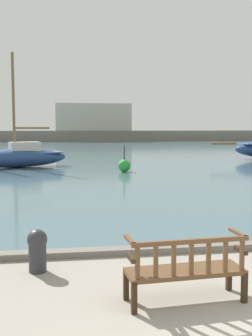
{
  "coord_description": "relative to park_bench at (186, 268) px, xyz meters",
  "views": [
    {
      "loc": [
        -2.48,
        -3.71,
        2.36
      ],
      "look_at": [
        -0.44,
        10.0,
        1.0
      ],
      "focal_mm": 45.0,
      "sensor_mm": 36.0,
      "label": 1
    }
  ],
  "objects": [
    {
      "name": "quay_edge_kerb",
      "position": [
        0.88,
        2.26,
        -0.41
      ],
      "size": [
        40.0,
        0.3,
        0.12
      ],
      "primitive_type": "cube",
      "color": "slate",
      "rests_on": "ground"
    },
    {
      "name": "sailboat_mid_port",
      "position": [
        -4.16,
        18.93,
        0.25
      ],
      "size": [
        6.35,
        3.35,
        6.35
      ],
      "color": "navy",
      "rests_on": "harbor_water"
    },
    {
      "name": "mooring_bollard",
      "position": [
        -2.05,
        1.52,
        -0.08
      ],
      "size": [
        0.33,
        0.33,
        0.7
      ],
      "color": "#2D2D33",
      "rests_on": "ground"
    },
    {
      "name": "park_bench",
      "position": [
        0.0,
        0.0,
        0.0
      ],
      "size": [
        1.64,
        0.64,
        0.92
      ],
      "color": "#322113",
      "rests_on": "ground"
    },
    {
      "name": "harbor_water",
      "position": [
        0.88,
        42.41,
        -0.43
      ],
      "size": [
        100.0,
        80.0,
        0.08
      ],
      "primitive_type": "cube",
      "color": "#476670",
      "rests_on": "ground"
    },
    {
      "name": "channel_buoy",
      "position": [
        1.43,
        15.67,
        -0.07
      ],
      "size": [
        0.63,
        0.63,
        1.33
      ],
      "color": "green",
      "rests_on": "harbor_water"
    },
    {
      "name": "far_breakwater",
      "position": [
        1.51,
        60.24,
        1.26
      ],
      "size": [
        57.57,
        2.4,
        5.93
      ],
      "color": "slate",
      "rests_on": "ground"
    }
  ]
}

